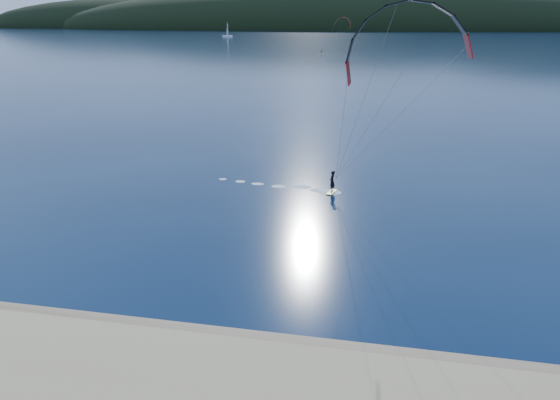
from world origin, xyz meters
name	(u,v)px	position (x,y,z in m)	size (l,w,h in m)	color
wet_sand	(224,345)	(0.00, 4.50, 0.05)	(220.00, 2.50, 0.10)	#8E7452
headland	(381,29)	(0.63, 745.28, 0.00)	(1200.00, 310.00, 140.00)	black
kitesurfer_near	(402,69)	(7.38, 21.96, 10.45)	(20.06, 7.63, 13.80)	gold
kitesurfer_far	(342,26)	(-10.22, 195.66, 10.83)	(12.77, 7.70, 14.54)	gold
sailboat	(227,36)	(-116.61, 396.78, 0.84)	(8.13, 5.45, 11.37)	white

